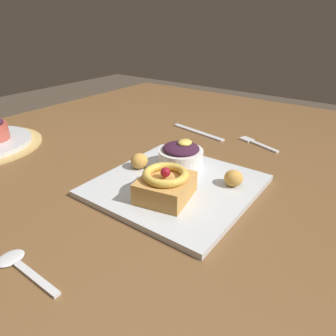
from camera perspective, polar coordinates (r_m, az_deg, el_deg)
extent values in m
cube|color=brown|center=(0.77, -10.65, 0.19)|extent=(1.59, 1.09, 0.04)
cylinder|color=brown|center=(1.36, 28.45, -7.96)|extent=(0.07, 0.07, 0.69)
cylinder|color=brown|center=(1.67, -3.23, 1.81)|extent=(0.07, 0.07, 0.69)
cube|color=silver|center=(0.62, 1.49, -3.29)|extent=(0.30, 0.30, 0.01)
cube|color=#C68E47|center=(0.56, -0.47, -3.69)|extent=(0.12, 0.11, 0.04)
torus|color=#E5BC4C|center=(0.55, -0.48, -1.22)|extent=(0.10, 0.10, 0.01)
sphere|color=maroon|center=(0.55, -0.49, -0.80)|extent=(0.02, 0.02, 0.02)
cylinder|color=white|center=(0.67, 2.41, 1.72)|extent=(0.10, 0.10, 0.04)
ellipsoid|color=#38192D|center=(0.66, 2.45, 3.69)|extent=(0.08, 0.08, 0.02)
ellipsoid|color=#E5CC56|center=(0.66, 3.18, 4.75)|extent=(0.03, 0.03, 0.01)
ellipsoid|color=gold|center=(0.67, -5.39, 1.33)|extent=(0.04, 0.04, 0.03)
ellipsoid|color=gold|center=(0.62, 12.15, -1.85)|extent=(0.04, 0.04, 0.03)
cube|color=silver|center=(0.86, 17.52, 3.87)|extent=(0.04, 0.09, 0.00)
cube|color=silver|center=(0.89, 14.51, 5.21)|extent=(0.04, 0.04, 0.00)
cube|color=silver|center=(0.47, -23.50, -18.39)|extent=(0.01, 0.10, 0.00)
ellipsoid|color=silver|center=(0.51, -27.39, -14.75)|extent=(0.04, 0.03, 0.00)
cube|color=silver|center=(0.93, 5.59, 6.71)|extent=(0.05, 0.19, 0.00)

